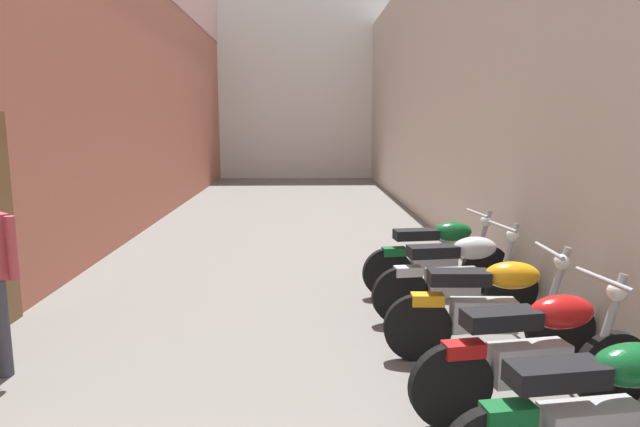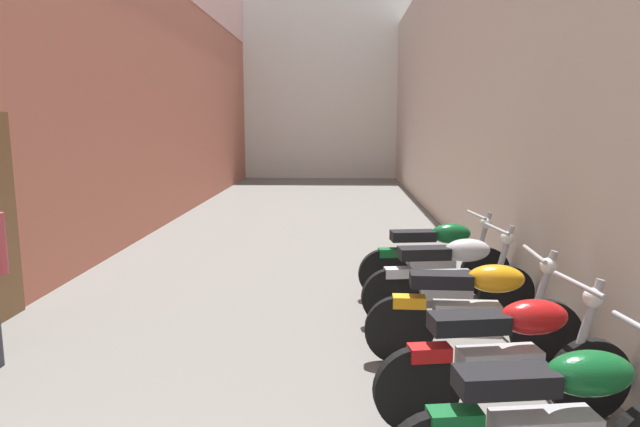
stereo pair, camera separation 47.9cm
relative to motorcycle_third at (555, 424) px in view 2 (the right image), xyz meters
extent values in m
plane|color=#66635E|center=(-1.91, 5.58, -0.50)|extent=(37.24, 37.24, 0.00)
cube|color=beige|center=(1.14, 7.58, 2.31)|extent=(0.40, 21.24, 5.63)
cube|color=silver|center=(-1.91, 19.20, 2.76)|extent=(8.69, 2.00, 6.52)
ellipsoid|color=#0F5123|center=(0.17, 0.02, 0.28)|extent=(0.51, 0.32, 0.24)
cube|color=black|center=(-0.29, -0.04, 0.26)|extent=(0.54, 0.29, 0.12)
cube|color=#0F5123|center=(-0.55, -0.07, 0.06)|extent=(0.30, 0.18, 0.10)
cylinder|color=black|center=(0.61, 0.95, -0.20)|extent=(0.61, 0.17, 0.60)
cylinder|color=black|center=(-0.63, 0.76, -0.20)|extent=(0.61, 0.17, 0.60)
cube|color=#9E9EA3|center=(-0.06, 0.85, -0.08)|extent=(0.58, 0.28, 0.28)
ellipsoid|color=#AD1414|center=(0.17, 0.88, 0.28)|extent=(0.51, 0.33, 0.24)
cube|color=black|center=(-0.29, 0.81, 0.26)|extent=(0.55, 0.30, 0.12)
cylinder|color=#9E9EA3|center=(0.54, 0.94, 0.15)|extent=(0.25, 0.10, 0.77)
cylinder|color=#9E9EA3|center=(0.47, 0.93, 0.50)|extent=(0.12, 0.58, 0.04)
sphere|color=silver|center=(0.59, 0.95, 0.40)|extent=(0.14, 0.14, 0.14)
cube|color=#AD1414|center=(-0.55, 0.77, 0.06)|extent=(0.30, 0.18, 0.10)
cylinder|color=black|center=(0.61, 1.81, -0.20)|extent=(0.60, 0.10, 0.60)
cylinder|color=black|center=(-0.63, 1.86, -0.20)|extent=(0.60, 0.10, 0.60)
cube|color=#9E9EA3|center=(-0.06, 1.83, -0.08)|extent=(0.57, 0.22, 0.28)
ellipsoid|color=orange|center=(0.17, 1.82, 0.28)|extent=(0.49, 0.28, 0.24)
cube|color=black|center=(-0.29, 1.84, 0.26)|extent=(0.53, 0.24, 0.12)
cylinder|color=#9E9EA3|center=(0.54, 1.81, 0.15)|extent=(0.25, 0.07, 0.77)
cylinder|color=#9E9EA3|center=(0.47, 1.81, 0.50)|extent=(0.06, 0.58, 0.04)
sphere|color=silver|center=(0.59, 1.81, 0.40)|extent=(0.14, 0.14, 0.14)
cube|color=orange|center=(-0.55, 1.85, 0.06)|extent=(0.29, 0.15, 0.10)
cylinder|color=black|center=(0.61, 2.95, -0.20)|extent=(0.61, 0.16, 0.60)
cylinder|color=black|center=(-0.63, 2.78, -0.20)|extent=(0.61, 0.16, 0.60)
cube|color=#9E9EA3|center=(-0.06, 2.86, -0.08)|extent=(0.58, 0.27, 0.28)
ellipsoid|color=#B7B7BC|center=(0.17, 2.89, 0.28)|extent=(0.51, 0.32, 0.24)
cube|color=black|center=(-0.29, 2.83, 0.26)|extent=(0.54, 0.29, 0.12)
cylinder|color=#9E9EA3|center=(0.54, 2.94, 0.15)|extent=(0.25, 0.09, 0.77)
cylinder|color=#9E9EA3|center=(0.47, 2.93, 0.50)|extent=(0.11, 0.58, 0.04)
sphere|color=silver|center=(0.59, 2.94, 0.40)|extent=(0.14, 0.14, 0.14)
cube|color=#B7B7BC|center=(-0.55, 2.79, 0.06)|extent=(0.30, 0.18, 0.10)
cylinder|color=black|center=(0.61, 3.82, -0.20)|extent=(0.61, 0.15, 0.60)
cylinder|color=black|center=(-0.63, 3.67, -0.20)|extent=(0.61, 0.15, 0.60)
cube|color=#9E9EA3|center=(-0.06, 3.74, -0.08)|extent=(0.58, 0.27, 0.28)
ellipsoid|color=#0F5123|center=(0.17, 3.77, 0.28)|extent=(0.51, 0.32, 0.24)
cube|color=black|center=(-0.29, 3.71, 0.26)|extent=(0.54, 0.28, 0.12)
cylinder|color=#9E9EA3|center=(0.54, 3.81, 0.15)|extent=(0.25, 0.09, 0.77)
cylinder|color=#9E9EA3|center=(0.47, 3.80, 0.50)|extent=(0.11, 0.58, 0.04)
sphere|color=silver|center=(0.59, 3.82, 0.40)|extent=(0.14, 0.14, 0.14)
cube|color=#0F5123|center=(-0.55, 3.68, 0.06)|extent=(0.29, 0.17, 0.10)
cylinder|color=#B23D47|center=(-3.99, 1.66, 0.59)|extent=(0.08, 0.08, 0.52)
camera|label=1|loc=(-1.64, -2.79, 1.59)|focal=31.22mm
camera|label=2|loc=(-1.16, -2.79, 1.59)|focal=31.22mm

